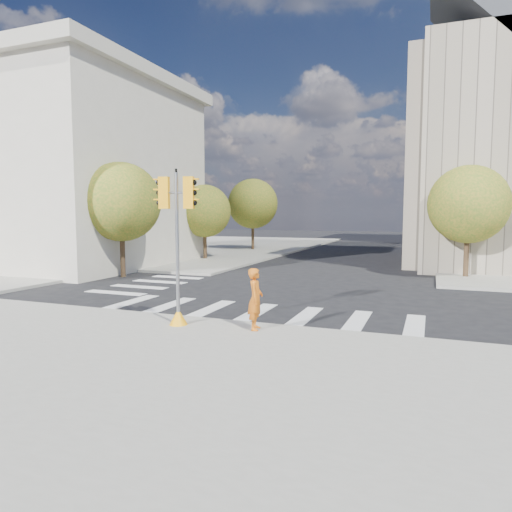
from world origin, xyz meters
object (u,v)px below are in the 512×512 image
Objects in this scene: traffic_signal at (177,259)px; photographer at (255,299)px; planter_wall at (57,269)px; lamp_far at (460,203)px; lamp_near at (473,197)px.

traffic_signal is 2.67m from photographer.
planter_wall is (-12.84, 8.15, -1.76)m from traffic_signal.
planter_wall is at bearing -131.71° from lamp_far.
lamp_near is at bearing 17.29° from planter_wall.
traffic_signal is 15.31m from planter_wall.
lamp_far is 1.35× the size of planter_wall.
photographer reaches higher than planter_wall.
lamp_far is (0.00, 14.00, 0.00)m from lamp_near.
photographer is at bearing -36.24° from planter_wall.
planter_wall is at bearing -153.71° from lamp_near.
traffic_signal is at bearing 83.87° from photographer.
lamp_far reaches higher than traffic_signal.
lamp_far reaches higher than photographer.
lamp_near and lamp_far have the same top height.
lamp_far is at bearing 39.28° from planter_wall.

